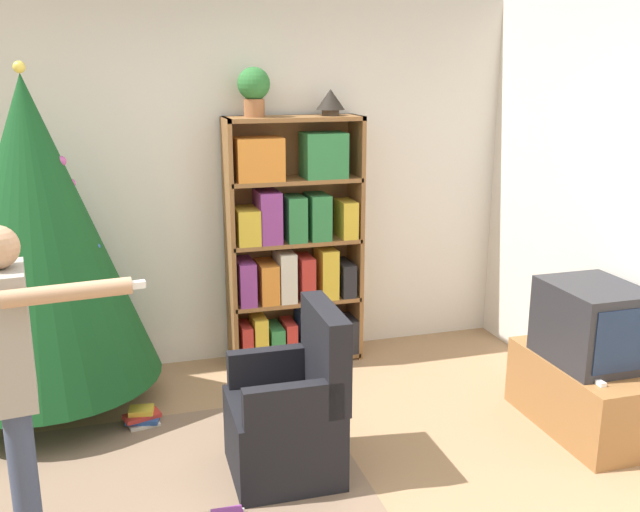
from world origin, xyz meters
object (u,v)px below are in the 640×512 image
Objects in this scene: television at (592,324)px; armchair at (291,417)px; bookshelf at (293,248)px; potted_plant at (254,88)px; standing_person at (14,373)px; table_lamp at (330,101)px; christmas_tree at (37,233)px.

television is 1.84m from armchair.
armchair is (-1.81, 0.03, -0.35)m from television.
armchair is (-0.39, -1.47, -0.53)m from bookshelf.
potted_plant is at bearing 175.59° from armchair.
table_lamp is at bearing 127.32° from standing_person.
potted_plant is at bearing 137.89° from television.
armchair reaches higher than television.
bookshelf is 8.94× the size of table_lamp.
standing_person is (-1.27, -0.36, 0.57)m from armchair.
potted_plant is 0.54m from table_lamp.
table_lamp is at bearing 2.48° from bookshelf.
potted_plant is at bearing 136.51° from standing_person.
television is at bearing 89.92° from armchair.
bookshelf is 1.07m from table_lamp.
potted_plant is (-0.25, 0.01, 1.12)m from bookshelf.
television is 3.34m from christmas_tree.
television is 0.27× the size of christmas_tree.
television is at bearing 89.97° from standing_person.
standing_person is at bearing -136.52° from table_lamp.
christmas_tree reaches higher than table_lamp.
potted_plant is (0.14, 1.48, 1.65)m from armchair.
table_lamp is at bearing 0.00° from potted_plant.
standing_person is 4.62× the size of potted_plant.
standing_person is at bearing -173.87° from television.
christmas_tree is at bearing -170.42° from table_lamp.
standing_person is at bearing -73.20° from armchair.
christmas_tree reaches higher than television.
standing_person is (-3.07, -0.33, 0.23)m from television.
standing_person is at bearing -132.17° from bookshelf.
standing_person is (-1.66, -1.83, 0.04)m from bookshelf.
bookshelf reaches higher than television.
television is 2.25m from table_lamp.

